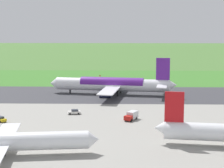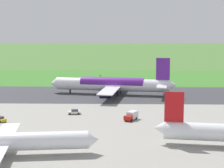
# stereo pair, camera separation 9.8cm
# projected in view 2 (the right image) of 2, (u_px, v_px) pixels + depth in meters

# --- Properties ---
(ground_plane) EXTENTS (800.00, 800.00, 0.00)m
(ground_plane) POSITION_uv_depth(u_px,v_px,m) (91.00, 94.00, 168.81)
(ground_plane) COLOR #477233
(runway_asphalt) EXTENTS (600.00, 39.46, 0.06)m
(runway_asphalt) POSITION_uv_depth(u_px,v_px,m) (91.00, 94.00, 168.81)
(runway_asphalt) COLOR #38383D
(runway_asphalt) RESTS_ON ground
(apron_concrete) EXTENTS (440.00, 110.00, 0.05)m
(apron_concrete) POSITION_uv_depth(u_px,v_px,m) (67.00, 149.00, 96.56)
(apron_concrete) COLOR gray
(apron_concrete) RESTS_ON ground
(grass_verge_foreground) EXTENTS (600.00, 80.00, 0.04)m
(grass_verge_foreground) POSITION_uv_depth(u_px,v_px,m) (97.00, 80.00, 211.45)
(grass_verge_foreground) COLOR #3C782B
(grass_verge_foreground) RESTS_ON ground
(airliner_main) EXTENTS (54.05, 44.40, 15.88)m
(airliner_main) POSITION_uv_depth(u_px,v_px,m) (113.00, 84.00, 167.85)
(airliner_main) COLOR white
(airliner_main) RESTS_ON ground
(airliner_parked_mid) EXTENTS (43.65, 35.81, 12.74)m
(airliner_parked_mid) POSITION_uv_depth(u_px,v_px,m) (2.00, 142.00, 91.06)
(airliner_parked_mid) COLOR white
(airliner_parked_mid) RESTS_ON ground
(service_truck_baggage) EXTENTS (4.75, 6.17, 2.65)m
(service_truck_baggage) POSITION_uv_depth(u_px,v_px,m) (131.00, 116.00, 125.00)
(service_truck_baggage) COLOR #B21914
(service_truck_baggage) RESTS_ON ground
(service_car_followme) EXTENTS (4.39, 4.06, 1.62)m
(service_car_followme) POSITION_uv_depth(u_px,v_px,m) (0.00, 119.00, 122.89)
(service_car_followme) COLOR gold
(service_car_followme) RESTS_ON ground
(service_car_ops) EXTENTS (4.44, 2.47, 1.62)m
(service_car_ops) POSITION_uv_depth(u_px,v_px,m) (74.00, 112.00, 132.76)
(service_car_ops) COLOR silver
(service_car_ops) RESTS_ON ground
(no_stopping_sign) EXTENTS (0.60, 0.10, 2.79)m
(no_stopping_sign) POSITION_uv_depth(u_px,v_px,m) (100.00, 77.00, 208.12)
(no_stopping_sign) COLOR slate
(no_stopping_sign) RESTS_ON ground
(traffic_cone_orange) EXTENTS (0.40, 0.40, 0.55)m
(traffic_cone_orange) POSITION_uv_depth(u_px,v_px,m) (89.00, 79.00, 210.91)
(traffic_cone_orange) COLOR orange
(traffic_cone_orange) RESTS_ON ground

